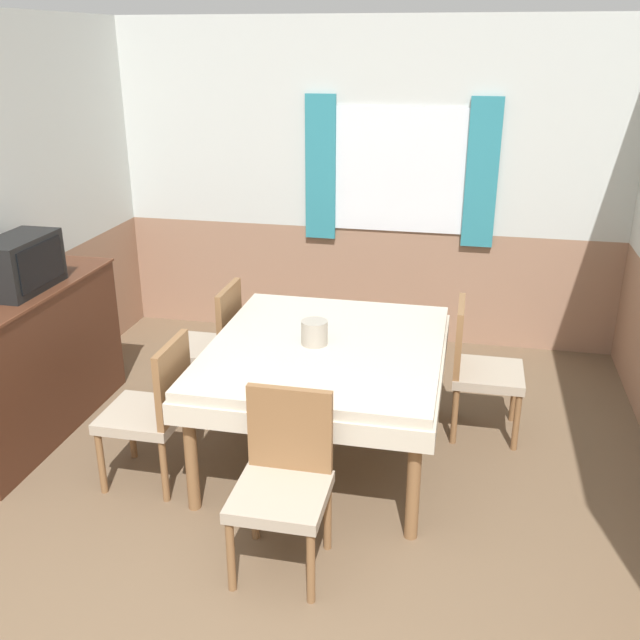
# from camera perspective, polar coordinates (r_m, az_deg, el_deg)

# --- Properties ---
(wall_back) EXTENTS (4.54, 0.09, 2.60)m
(wall_back) POSITION_cam_1_polar(r_m,az_deg,el_deg) (5.91, 3.84, 10.67)
(wall_back) COLOR silver
(wall_back) RESTS_ON ground_plane
(dining_table) EXTENTS (1.38, 1.59, 0.74)m
(dining_table) POSITION_cam_1_polar(r_m,az_deg,el_deg) (4.24, 0.48, -3.20)
(dining_table) COLOR beige
(dining_table) RESTS_ON ground_plane
(chair_right_far) EXTENTS (0.44, 0.44, 0.88)m
(chair_right_far) POSITION_cam_1_polar(r_m,az_deg,el_deg) (4.68, 12.53, -3.52)
(chair_right_far) COLOR brown
(chair_right_far) RESTS_ON ground_plane
(chair_left_near) EXTENTS (0.44, 0.44, 0.88)m
(chair_left_near) POSITION_cam_1_polar(r_m,az_deg,el_deg) (4.17, -13.15, -6.82)
(chair_left_near) COLOR brown
(chair_left_near) RESTS_ON ground_plane
(chair_head_near) EXTENTS (0.44, 0.44, 0.88)m
(chair_head_near) POSITION_cam_1_polar(r_m,az_deg,el_deg) (3.47, -2.93, -12.47)
(chair_head_near) COLOR brown
(chair_head_near) RESTS_ON ground_plane
(chair_left_far) EXTENTS (0.44, 0.44, 0.88)m
(chair_left_far) POSITION_cam_1_polar(r_m,az_deg,el_deg) (4.96, -8.59, -1.74)
(chair_left_far) COLOR brown
(chair_left_far) RESTS_ON ground_plane
(sideboard) EXTENTS (0.46, 1.55, 0.97)m
(sideboard) POSITION_cam_1_polar(r_m,az_deg,el_deg) (4.92, -22.07, -3.12)
(sideboard) COLOR #4C2819
(sideboard) RESTS_ON ground_plane
(tv) EXTENTS (0.29, 0.55, 0.33)m
(tv) POSITION_cam_1_polar(r_m,az_deg,el_deg) (4.72, -22.84, 4.15)
(tv) COLOR black
(tv) RESTS_ON sideboard
(vase) EXTENTS (0.16, 0.16, 0.14)m
(vase) POSITION_cam_1_polar(r_m,az_deg,el_deg) (4.17, -0.45, -1.01)
(vase) COLOR #A39989
(vase) RESTS_ON dining_table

